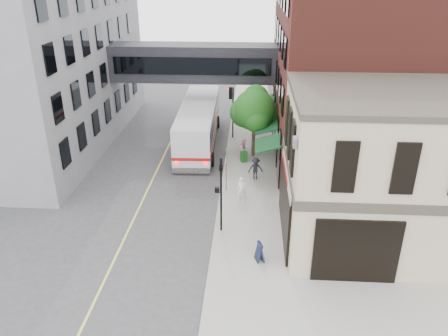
# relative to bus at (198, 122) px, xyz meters

# --- Properties ---
(ground) EXTENTS (120.00, 120.00, 0.00)m
(ground) POSITION_rel_bus_xyz_m (2.47, -15.73, -1.94)
(ground) COLOR #38383A
(ground) RESTS_ON ground
(sidewalk_main) EXTENTS (4.00, 60.00, 0.15)m
(sidewalk_main) POSITION_rel_bus_xyz_m (4.47, -1.73, -1.86)
(sidewalk_main) COLOR gray
(sidewalk_main) RESTS_ON ground
(corner_building) EXTENTS (10.19, 8.12, 8.45)m
(corner_building) POSITION_rel_bus_xyz_m (11.44, -13.73, 2.28)
(corner_building) COLOR tan
(corner_building) RESTS_ON ground
(brick_building) EXTENTS (13.76, 18.00, 14.00)m
(brick_building) POSITION_rel_bus_xyz_m (12.45, -0.74, 5.05)
(brick_building) COLOR #55211A
(brick_building) RESTS_ON ground
(opposite_building) EXTENTS (14.00, 24.00, 14.00)m
(opposite_building) POSITION_rel_bus_xyz_m (-14.53, 0.27, 5.06)
(opposite_building) COLOR slate
(opposite_building) RESTS_ON ground
(skyway_bridge) EXTENTS (14.00, 3.18, 3.00)m
(skyway_bridge) POSITION_rel_bus_xyz_m (-0.53, 2.27, 4.56)
(skyway_bridge) COLOR black
(skyway_bridge) RESTS_ON ground
(traffic_signal_near) EXTENTS (0.44, 0.22, 4.60)m
(traffic_signal_near) POSITION_rel_bus_xyz_m (2.84, -13.73, 1.05)
(traffic_signal_near) COLOR black
(traffic_signal_near) RESTS_ON sidewalk_main
(traffic_signal_far) EXTENTS (0.53, 0.28, 4.50)m
(traffic_signal_far) POSITION_rel_bus_xyz_m (2.73, 1.27, 1.40)
(traffic_signal_far) COLOR black
(traffic_signal_far) RESTS_ON sidewalk_main
(street_sign_pole) EXTENTS (0.08, 0.75, 3.00)m
(street_sign_pole) POSITION_rel_bus_xyz_m (2.86, -8.73, -0.00)
(street_sign_pole) COLOR gray
(street_sign_pole) RESTS_ON sidewalk_main
(street_tree) EXTENTS (3.80, 3.20, 5.60)m
(street_tree) POSITION_rel_bus_xyz_m (4.66, -2.52, 1.98)
(street_tree) COLOR #382619
(street_tree) RESTS_ON sidewalk_main
(lane_marking) EXTENTS (0.12, 40.00, 0.01)m
(lane_marking) POSITION_rel_bus_xyz_m (-2.53, -5.73, -1.93)
(lane_marking) COLOR #D8CC4C
(lane_marking) RESTS_ON ground
(bus) EXTENTS (3.38, 12.91, 3.45)m
(bus) POSITION_rel_bus_xyz_m (0.00, 0.00, 0.00)
(bus) COLOR silver
(bus) RESTS_ON ground
(pedestrian_a) EXTENTS (0.59, 0.39, 1.60)m
(pedestrian_a) POSITION_rel_bus_xyz_m (3.93, -10.13, -0.99)
(pedestrian_a) COLOR white
(pedestrian_a) RESTS_ON sidewalk_main
(pedestrian_b) EXTENTS (1.03, 0.95, 1.70)m
(pedestrian_b) POSITION_rel_bus_xyz_m (3.97, -3.56, -0.94)
(pedestrian_b) COLOR pink
(pedestrian_b) RESTS_ON sidewalk_main
(pedestrian_c) EXTENTS (1.14, 0.77, 1.63)m
(pedestrian_c) POSITION_rel_bus_xyz_m (4.84, -6.97, -0.97)
(pedestrian_c) COLOR black
(pedestrian_c) RESTS_ON sidewalk_main
(newspaper_box) EXTENTS (0.56, 0.54, 0.88)m
(newspaper_box) POSITION_rel_bus_xyz_m (3.95, -3.99, -1.35)
(newspaper_box) COLOR #155C16
(newspaper_box) RESTS_ON sidewalk_main
(sandwich_board) EXTENTS (0.53, 0.67, 1.04)m
(sandwich_board) POSITION_rel_bus_xyz_m (5.03, -16.45, -1.27)
(sandwich_board) COLOR black
(sandwich_board) RESTS_ON sidewalk_main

